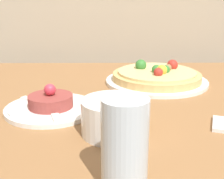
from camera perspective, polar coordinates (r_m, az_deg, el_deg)
dining_table at (r=0.84m, az=5.20°, el=-8.91°), size 1.04×0.89×0.74m
pizza_plate at (r=0.95m, az=8.18°, el=2.29°), size 0.31×0.31×0.07m
tartare_plate at (r=0.74m, az=-11.11°, el=-2.84°), size 0.21×0.21×0.06m
small_bowl at (r=0.60m, az=0.83°, el=-4.73°), size 0.13×0.13×0.08m
drinking_glass at (r=0.43m, az=2.33°, el=-10.01°), size 0.07×0.07×0.13m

